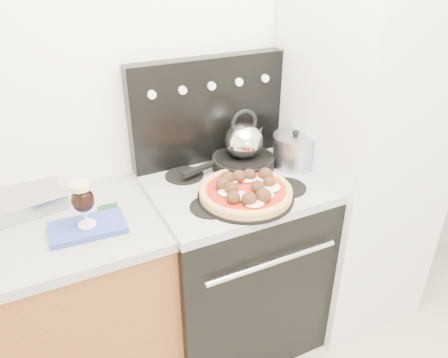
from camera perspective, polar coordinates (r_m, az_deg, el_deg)
room_shell at (r=1.15m, az=18.40°, el=-6.14°), size 3.52×3.01×2.52m
stove_body at (r=2.24m, az=1.16°, el=-11.13°), size 0.76×0.65×0.88m
cooktop at (r=1.98m, az=1.29°, el=-0.87°), size 0.76×0.65×0.04m
backguard at (r=2.09m, az=-2.13°, el=8.96°), size 0.76×0.08×0.50m
fridge at (r=2.31m, az=17.24°, el=3.77°), size 0.64×0.68×1.90m
foil_sheet at (r=1.98m, az=-25.02°, el=-2.73°), size 0.36×0.29×0.06m
oven_mitt at (r=1.76m, az=-17.36°, el=-6.06°), size 0.29×0.18×0.02m
beer_glass at (r=1.70m, az=-17.87°, el=-3.19°), size 0.09×0.09×0.18m
pizza_pan at (r=1.85m, az=2.84°, el=-2.30°), size 0.43×0.43×0.01m
pizza at (r=1.83m, az=2.86°, el=-1.38°), size 0.45×0.45×0.06m
skillet at (r=2.09m, az=2.52°, el=2.24°), size 0.36×0.36×0.05m
tea_kettle at (r=2.03m, az=2.59°, el=5.40°), size 0.21×0.21×0.20m
stock_pot at (r=2.11m, az=9.15°, el=3.60°), size 0.22×0.22×0.15m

